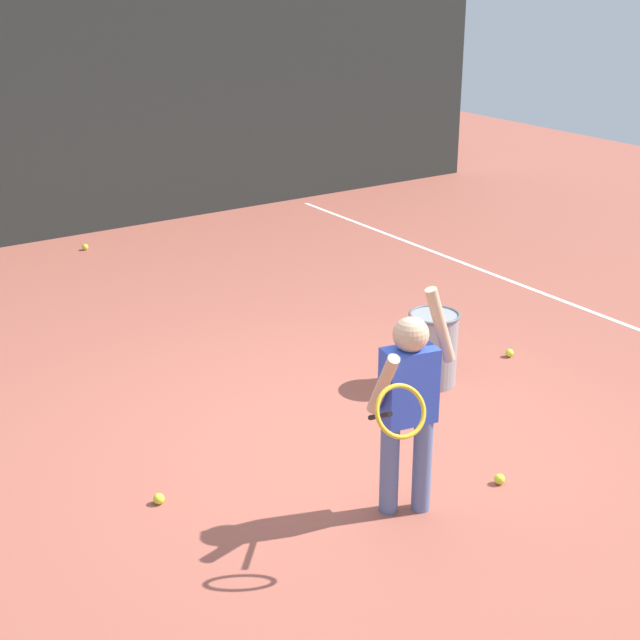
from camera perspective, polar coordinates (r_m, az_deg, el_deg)
ground_plane at (r=6.18m, az=1.69°, el=-7.82°), size 20.00×20.00×0.00m
court_line_sideline at (r=8.91m, az=15.20°, el=0.90°), size 0.05×9.00×0.00m
back_fence_windscreen at (r=10.74m, az=-17.08°, el=13.26°), size 12.22×0.08×3.31m
fence_post_1 at (r=10.78m, az=-17.22°, el=13.68°), size 0.09×0.09×3.46m
fence_post_2 at (r=13.77m, az=7.97°, el=15.92°), size 0.09×0.09×3.46m
tennis_player at (r=5.21m, az=5.39°, el=-4.81°), size 0.79×0.57×1.35m
ball_hopper at (r=7.00m, az=6.90°, el=-1.68°), size 0.38×0.38×0.56m
tennis_ball_0 at (r=7.65m, az=11.47°, el=-1.98°), size 0.07×0.07×0.07m
tennis_ball_1 at (r=5.68m, az=-9.79°, el=-10.68°), size 0.07×0.07×0.07m
tennis_ball_5 at (r=10.52m, az=-14.12°, el=4.33°), size 0.07×0.07×0.07m
tennis_ball_7 at (r=5.89m, az=10.88°, el=-9.50°), size 0.07×0.07×0.07m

